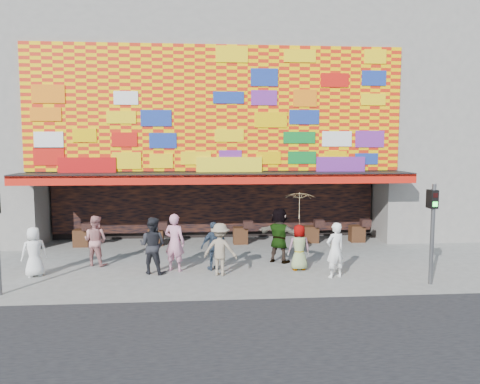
{
  "coord_description": "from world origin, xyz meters",
  "views": [
    {
      "loc": [
        -0.57,
        -14.6,
        4.18
      ],
      "look_at": [
        0.78,
        2.0,
        2.45
      ],
      "focal_mm": 35.0,
      "sensor_mm": 36.0,
      "label": 1
    }
  ],
  "objects_px": {
    "signal_right": "(433,223)",
    "ped_h": "(335,250)",
    "ped_b": "(175,242)",
    "ped_f": "(279,235)",
    "ped_c": "(153,245)",
    "ped_i": "(95,241)",
    "ped_e": "(214,246)",
    "ped_d": "(220,249)",
    "parasol": "(300,206)",
    "ped_a": "(34,252)",
    "ped_g": "(299,247)"
  },
  "relations": [
    {
      "from": "parasol",
      "to": "ped_c",
      "type": "bearing_deg",
      "value": -179.85
    },
    {
      "from": "ped_c",
      "to": "ped_g",
      "type": "bearing_deg",
      "value": -160.55
    },
    {
      "from": "ped_f",
      "to": "parasol",
      "type": "bearing_deg",
      "value": 147.44
    },
    {
      "from": "parasol",
      "to": "ped_i",
      "type": "bearing_deg",
      "value": 170.47
    },
    {
      "from": "signal_right",
      "to": "ped_b",
      "type": "distance_m",
      "value": 8.02
    },
    {
      "from": "signal_right",
      "to": "ped_e",
      "type": "bearing_deg",
      "value": 161.64
    },
    {
      "from": "ped_b",
      "to": "ped_e",
      "type": "xyz_separation_m",
      "value": [
        1.3,
        0.03,
        -0.15
      ]
    },
    {
      "from": "signal_right",
      "to": "parasol",
      "type": "height_order",
      "value": "signal_right"
    },
    {
      "from": "ped_c",
      "to": "signal_right",
      "type": "bearing_deg",
      "value": -173.19
    },
    {
      "from": "ped_b",
      "to": "ped_c",
      "type": "distance_m",
      "value": 0.73
    },
    {
      "from": "ped_c",
      "to": "ped_f",
      "type": "bearing_deg",
      "value": -146.57
    },
    {
      "from": "ped_e",
      "to": "parasol",
      "type": "bearing_deg",
      "value": 152.14
    },
    {
      "from": "ped_b",
      "to": "ped_d",
      "type": "distance_m",
      "value": 1.6
    },
    {
      "from": "signal_right",
      "to": "ped_g",
      "type": "relative_size",
      "value": 1.98
    },
    {
      "from": "signal_right",
      "to": "ped_f",
      "type": "bearing_deg",
      "value": 144.2
    },
    {
      "from": "ped_g",
      "to": "ped_i",
      "type": "xyz_separation_m",
      "value": [
        -6.85,
        1.15,
        0.11
      ]
    },
    {
      "from": "signal_right",
      "to": "parasol",
      "type": "bearing_deg",
      "value": 152.51
    },
    {
      "from": "signal_right",
      "to": "ped_c",
      "type": "distance_m",
      "value": 8.64
    },
    {
      "from": "ped_f",
      "to": "parasol",
      "type": "distance_m",
      "value": 1.67
    },
    {
      "from": "ped_a",
      "to": "ped_f",
      "type": "relative_size",
      "value": 0.81
    },
    {
      "from": "signal_right",
      "to": "ped_c",
      "type": "height_order",
      "value": "signal_right"
    },
    {
      "from": "ped_e",
      "to": "ped_h",
      "type": "bearing_deg",
      "value": 139.47
    },
    {
      "from": "ped_d",
      "to": "ped_i",
      "type": "relative_size",
      "value": 0.97
    },
    {
      "from": "ped_c",
      "to": "ped_e",
      "type": "relative_size",
      "value": 1.14
    },
    {
      "from": "signal_right",
      "to": "ped_c",
      "type": "relative_size",
      "value": 1.63
    },
    {
      "from": "ped_d",
      "to": "ped_e",
      "type": "bearing_deg",
      "value": -58.23
    },
    {
      "from": "ped_f",
      "to": "parasol",
      "type": "relative_size",
      "value": 1.05
    },
    {
      "from": "signal_right",
      "to": "ped_h",
      "type": "xyz_separation_m",
      "value": [
        -2.65,
        0.92,
        -0.99
      ]
    },
    {
      "from": "ped_c",
      "to": "ped_e",
      "type": "bearing_deg",
      "value": -153.13
    },
    {
      "from": "ped_e",
      "to": "ped_g",
      "type": "height_order",
      "value": "ped_e"
    },
    {
      "from": "ped_b",
      "to": "ped_c",
      "type": "bearing_deg",
      "value": 39.96
    },
    {
      "from": "ped_c",
      "to": "parasol",
      "type": "height_order",
      "value": "parasol"
    },
    {
      "from": "ped_c",
      "to": "ped_d",
      "type": "xyz_separation_m",
      "value": [
        2.17,
        -0.4,
        -0.08
      ]
    },
    {
      "from": "ped_c",
      "to": "ped_i",
      "type": "xyz_separation_m",
      "value": [
        -2.06,
        1.16,
        -0.05
      ]
    },
    {
      "from": "ped_a",
      "to": "ped_f",
      "type": "height_order",
      "value": "ped_f"
    },
    {
      "from": "ped_b",
      "to": "ped_f",
      "type": "distance_m",
      "value": 3.71
    },
    {
      "from": "ped_b",
      "to": "parasol",
      "type": "relative_size",
      "value": 1.02
    },
    {
      "from": "ped_a",
      "to": "parasol",
      "type": "distance_m",
      "value": 8.59
    },
    {
      "from": "ped_c",
      "to": "ped_d",
      "type": "height_order",
      "value": "ped_c"
    },
    {
      "from": "ped_d",
      "to": "ped_h",
      "type": "relative_size",
      "value": 0.96
    },
    {
      "from": "ped_g",
      "to": "ped_h",
      "type": "height_order",
      "value": "ped_h"
    },
    {
      "from": "signal_right",
      "to": "ped_i",
      "type": "distance_m",
      "value": 10.92
    },
    {
      "from": "ped_f",
      "to": "parasol",
      "type": "height_order",
      "value": "parasol"
    },
    {
      "from": "ped_c",
      "to": "ped_g",
      "type": "height_order",
      "value": "ped_c"
    },
    {
      "from": "ped_a",
      "to": "ped_h",
      "type": "xyz_separation_m",
      "value": [
        9.42,
        -0.89,
        0.08
      ]
    },
    {
      "from": "ped_b",
      "to": "parasol",
      "type": "bearing_deg",
      "value": -161.63
    },
    {
      "from": "signal_right",
      "to": "ped_f",
      "type": "relative_size",
      "value": 1.54
    },
    {
      "from": "signal_right",
      "to": "ped_d",
      "type": "relative_size",
      "value": 1.79
    },
    {
      "from": "ped_a",
      "to": "ped_b",
      "type": "distance_m",
      "value": 4.39
    },
    {
      "from": "ped_d",
      "to": "parasol",
      "type": "relative_size",
      "value": 0.9
    }
  ]
}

